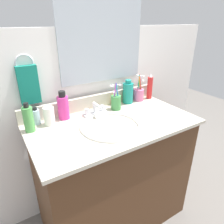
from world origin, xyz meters
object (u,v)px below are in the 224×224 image
object	(u,v)px
faucet	(95,110)
bottle_mouthwash_teal	(128,93)
bottle_spray_red	(150,87)
cup_pink	(139,93)
hand_towel	(29,85)
bottle_lotion_white	(49,115)
bottle_soap_pink	(63,107)
bottle_gel_clear	(36,117)
bottle_oil_amber	(114,99)
cup_green	(116,102)
bottle_toner_green	(28,119)

from	to	relation	value
faucet	bottle_mouthwash_teal	size ratio (longest dim) A/B	0.94
bottle_spray_red	cup_pink	world-z (taller)	cup_pink
bottle_mouthwash_teal	bottle_spray_red	xyz separation A→B (m)	(0.20, -0.01, 0.01)
bottle_mouthwash_teal	cup_pink	xyz separation A→B (m)	(0.10, -0.00, -0.03)
hand_towel	bottle_lotion_white	world-z (taller)	hand_towel
bottle_soap_pink	bottle_gel_clear	distance (m)	0.17
bottle_oil_amber	bottle_spray_red	world-z (taller)	bottle_spray_red
faucet	cup_green	size ratio (longest dim) A/B	0.86
hand_towel	bottle_soap_pink	size ratio (longest dim) A/B	1.25
bottle_soap_pink	bottle_gel_clear	xyz separation A→B (m)	(-0.16, 0.02, -0.03)
faucet	bottle_toner_green	bearing A→B (deg)	-179.37
bottle_toner_green	bottle_lotion_white	bearing A→B (deg)	9.73
bottle_spray_red	cup_pink	xyz separation A→B (m)	(-0.10, 0.01, -0.04)
bottle_gel_clear	bottle_lotion_white	size ratio (longest dim) A/B	0.81
bottle_mouthwash_teal	cup_green	world-z (taller)	cup_green
bottle_mouthwash_teal	bottle_spray_red	distance (m)	0.20
cup_pink	bottle_toner_green	bearing A→B (deg)	-175.80
bottle_soap_pink	bottle_toner_green	distance (m)	0.22
cup_green	cup_pink	xyz separation A→B (m)	(0.24, 0.05, -0.00)
hand_towel	cup_green	xyz separation A→B (m)	(0.51, -0.12, -0.17)
cup_green	bottle_gel_clear	bearing A→B (deg)	172.74
bottle_gel_clear	bottle_lotion_white	xyz separation A→B (m)	(0.06, -0.05, 0.01)
bottle_toner_green	cup_green	size ratio (longest dim) A/B	0.89
hand_towel	bottle_toner_green	xyz separation A→B (m)	(-0.05, -0.13, -0.15)
bottle_spray_red	cup_green	distance (m)	0.34
bottle_gel_clear	cup_pink	world-z (taller)	cup_pink
bottle_soap_pink	bottle_mouthwash_teal	xyz separation A→B (m)	(0.49, 0.01, -0.00)
hand_towel	bottle_spray_red	xyz separation A→B (m)	(0.84, -0.08, -0.13)
hand_towel	bottle_soap_pink	xyz separation A→B (m)	(0.16, -0.08, -0.14)
faucet	bottle_lotion_white	world-z (taller)	bottle_lotion_white
bottle_gel_clear	bottle_lotion_white	distance (m)	0.08
faucet	bottle_oil_amber	bearing A→B (deg)	21.33
bottle_lotion_white	cup_green	world-z (taller)	cup_green
bottle_toner_green	bottle_spray_red	xyz separation A→B (m)	(0.89, 0.05, 0.02)
bottle_lotion_white	cup_pink	bearing A→B (deg)	3.26
bottle_lotion_white	bottle_gel_clear	bearing A→B (deg)	142.35
bottle_oil_amber	cup_green	bearing A→B (deg)	-114.96
hand_towel	bottle_soap_pink	distance (m)	0.23
cup_pink	bottle_soap_pink	bearing A→B (deg)	-179.40
hand_towel	cup_green	bearing A→B (deg)	-13.73
faucet	bottle_gel_clear	xyz separation A→B (m)	(-0.35, 0.06, 0.02)
bottle_gel_clear	cup_pink	distance (m)	0.75
hand_towel	faucet	distance (m)	0.42
bottle_mouthwash_teal	bottle_spray_red	world-z (taller)	bottle_spray_red
bottle_mouthwash_teal	bottle_toner_green	world-z (taller)	bottle_mouthwash_teal
bottle_toner_green	bottle_spray_red	world-z (taller)	bottle_spray_red
bottle_toner_green	faucet	bearing A→B (deg)	0.63
bottle_lotion_white	hand_towel	bearing A→B (deg)	120.28
bottle_mouthwash_teal	cup_green	distance (m)	0.15
bottle_oil_amber	bottle_toner_green	world-z (taller)	bottle_toner_green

